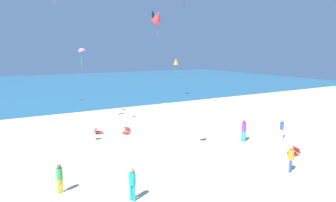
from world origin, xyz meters
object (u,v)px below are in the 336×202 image
(beach_chair_far_right, at_px, (294,152))
(kite_orange, at_px, (176,62))
(person_4, at_px, (282,128))
(person_1, at_px, (60,177))
(beach_chair_far_left, at_px, (98,131))
(beach_chair_mid_beach, at_px, (127,131))
(person_3, at_px, (244,129))
(kite_pink, at_px, (80,50))
(person_5, at_px, (132,182))
(person_2, at_px, (291,157))
(kite_black, at_px, (153,15))
(kite_red, at_px, (158,17))

(beach_chair_far_right, distance_m, kite_orange, 27.04)
(beach_chair_far_right, relative_size, person_4, 0.51)
(person_1, bearing_deg, beach_chair_far_left, -44.26)
(beach_chair_mid_beach, xyz_separation_m, person_3, (7.01, -6.40, 0.72))
(person_4, relative_size, kite_pink, 0.81)
(person_4, bearing_deg, kite_orange, -119.52)
(person_5, bearing_deg, kite_pink, 58.26)
(person_2, bearing_deg, person_3, 135.65)
(person_3, bearing_deg, person_1, -28.42)
(beach_chair_mid_beach, height_order, kite_black, kite_black)
(kite_red, xyz_separation_m, kite_pink, (-1.42, 12.73, -1.70))
(beach_chair_mid_beach, relative_size, person_3, 0.48)
(beach_chair_mid_beach, distance_m, person_3, 9.52)
(kite_pink, distance_m, kite_orange, 19.32)
(beach_chair_far_left, bearing_deg, beach_chair_mid_beach, -27.37)
(kite_pink, bearing_deg, kite_red, -83.66)
(person_1, bearing_deg, kite_black, -66.00)
(beach_chair_far_right, distance_m, person_5, 11.62)
(person_1, height_order, kite_orange, kite_orange)
(kite_pink, bearing_deg, person_2, -66.98)
(beach_chair_far_right, bearing_deg, kite_red, -8.97)
(person_4, height_order, kite_orange, kite_orange)
(kite_pink, bearing_deg, kite_orange, 31.02)
(beach_chair_far_left, height_order, kite_pink, kite_pink)
(person_2, bearing_deg, kite_red, -154.45)
(kite_red, height_order, kite_orange, kite_red)
(person_4, bearing_deg, person_5, -7.20)
(beach_chair_far_right, bearing_deg, kite_black, -55.13)
(person_3, height_order, kite_orange, kite_orange)
(person_1, height_order, person_4, person_4)
(beach_chair_far_right, xyz_separation_m, person_5, (-11.60, -0.05, 0.66))
(person_3, relative_size, kite_red, 1.19)
(kite_orange, distance_m, kite_black, 19.20)
(person_5, xyz_separation_m, kite_black, (6.72, 11.02, 9.00))
(kite_black, bearing_deg, beach_chair_mid_beach, -166.28)
(kite_orange, bearing_deg, beach_chair_far_left, -138.94)
(person_1, distance_m, person_3, 13.64)
(kite_black, bearing_deg, person_5, -121.39)
(beach_chair_far_left, bearing_deg, kite_orange, 42.98)
(person_2, relative_size, kite_black, 1.39)
(person_1, xyz_separation_m, person_2, (11.78, -3.96, 0.03))
(beach_chair_far_right, distance_m, person_2, 3.11)
(beach_chair_far_right, relative_size, person_2, 0.51)
(person_1, relative_size, person_2, 0.96)
(beach_chair_far_right, height_order, beach_chair_far_left, beach_chair_far_right)
(person_3, height_order, kite_pink, kite_pink)
(person_3, relative_size, person_5, 1.08)
(beach_chair_far_left, height_order, person_1, person_1)
(person_5, bearing_deg, beach_chair_far_right, -25.72)
(beach_chair_far_right, relative_size, kite_pink, 0.42)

